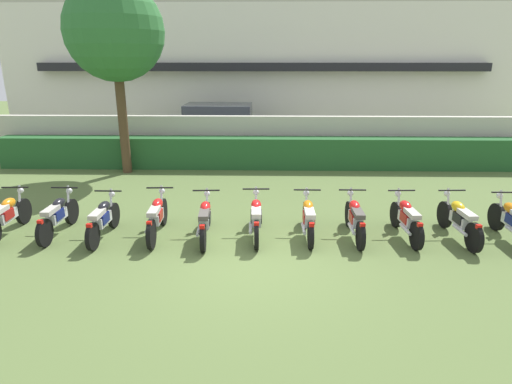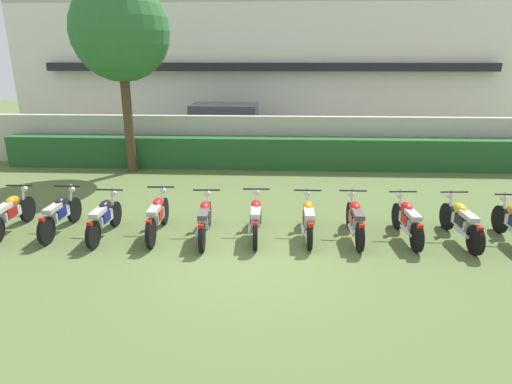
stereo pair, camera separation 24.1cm
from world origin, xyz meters
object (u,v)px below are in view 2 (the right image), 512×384
object	(u,v)px
tree_near_inspector	(120,32)
motorcycle_in_row_5	(256,217)
motorcycle_in_row_2	(104,217)
motorcycle_in_row_8	(407,220)
motorcycle_in_row_9	(461,221)
motorcycle_in_row_0	(11,213)
motorcycle_in_row_4	(205,219)
motorcycle_in_row_1	(60,213)
parked_car	(228,127)
motorcycle_in_row_6	(308,218)
motorcycle_in_row_7	(355,219)
motorcycle_in_row_3	(157,215)

from	to	relation	value
tree_near_inspector	motorcycle_in_row_5	bearing A→B (deg)	-49.82
motorcycle_in_row_2	motorcycle_in_row_8	xyz separation A→B (m)	(6.53, 0.17, 0.00)
motorcycle_in_row_9	motorcycle_in_row_5	bearing A→B (deg)	86.53
tree_near_inspector	motorcycle_in_row_5	size ratio (longest dim) A/B	3.21
motorcycle_in_row_0	motorcycle_in_row_9	size ratio (longest dim) A/B	0.99
motorcycle_in_row_4	motorcycle_in_row_8	size ratio (longest dim) A/B	1.06
motorcycle_in_row_1	parked_car	bearing A→B (deg)	-16.53
parked_car	tree_near_inspector	distance (m)	5.92
motorcycle_in_row_0	motorcycle_in_row_1	size ratio (longest dim) A/B	1.02
motorcycle_in_row_5	motorcycle_in_row_6	distance (m)	1.13
motorcycle_in_row_4	motorcycle_in_row_7	distance (m)	3.23
motorcycle_in_row_1	motorcycle_in_row_8	bearing A→B (deg)	-89.77
motorcycle_in_row_3	motorcycle_in_row_6	bearing A→B (deg)	-91.90
motorcycle_in_row_7	motorcycle_in_row_5	bearing A→B (deg)	89.98
motorcycle_in_row_3	motorcycle_in_row_6	world-z (taller)	motorcycle_in_row_3
parked_car	motorcycle_in_row_5	world-z (taller)	parked_car
motorcycle_in_row_4	motorcycle_in_row_0	bearing A→B (deg)	85.15
motorcycle_in_row_1	motorcycle_in_row_9	distance (m)	8.71
motorcycle_in_row_4	motorcycle_in_row_5	bearing A→B (deg)	-87.06
motorcycle_in_row_5	tree_near_inspector	bearing A→B (deg)	38.40
motorcycle_in_row_4	motorcycle_in_row_5	world-z (taller)	motorcycle_in_row_5
tree_near_inspector	motorcycle_in_row_6	xyz separation A→B (m)	(5.64, -5.31, -4.05)
parked_car	motorcycle_in_row_4	world-z (taller)	parked_car
motorcycle_in_row_7	motorcycle_in_row_9	distance (m)	2.22
parked_car	motorcycle_in_row_9	xyz separation A→B (m)	(5.97, -9.13, -0.49)
parked_car	motorcycle_in_row_4	distance (m)	9.25
motorcycle_in_row_0	motorcycle_in_row_8	size ratio (longest dim) A/B	1.05
motorcycle_in_row_0	motorcycle_in_row_3	bearing A→B (deg)	-91.98
tree_near_inspector	motorcycle_in_row_6	size ratio (longest dim) A/B	3.32
motorcycle_in_row_3	motorcycle_in_row_9	world-z (taller)	motorcycle_in_row_3
motorcycle_in_row_1	motorcycle_in_row_3	xyz separation A→B (m)	(2.20, -0.03, 0.01)
motorcycle_in_row_1	motorcycle_in_row_9	bearing A→B (deg)	-90.06
motorcycle_in_row_6	motorcycle_in_row_8	xyz separation A→B (m)	(2.11, -0.02, 0.01)
motorcycle_in_row_1	motorcycle_in_row_7	size ratio (longest dim) A/B	1.00
parked_car	motorcycle_in_row_2	world-z (taller)	parked_car
motorcycle_in_row_5	parked_car	bearing A→B (deg)	8.32
motorcycle_in_row_0	motorcycle_in_row_4	world-z (taller)	motorcycle_in_row_0
parked_car	motorcycle_in_row_8	size ratio (longest dim) A/B	2.50
motorcycle_in_row_2	motorcycle_in_row_0	bearing A→B (deg)	86.77
parked_car	tree_near_inspector	world-z (taller)	tree_near_inspector
motorcycle_in_row_2	motorcycle_in_row_1	bearing A→B (deg)	81.15
parked_car	motorcycle_in_row_2	xyz separation A→B (m)	(-1.67, -9.26, -0.50)
tree_near_inspector	motorcycle_in_row_3	size ratio (longest dim) A/B	3.09
motorcycle_in_row_1	motorcycle_in_row_4	bearing A→B (deg)	-92.16
motorcycle_in_row_3	motorcycle_in_row_5	world-z (taller)	motorcycle_in_row_3
motorcycle_in_row_7	motorcycle_in_row_9	xyz separation A→B (m)	(2.22, -0.03, 0.01)
motorcycle_in_row_6	motorcycle_in_row_9	xyz separation A→B (m)	(3.22, -0.06, 0.01)
motorcycle_in_row_5	motorcycle_in_row_6	size ratio (longest dim) A/B	1.03
motorcycle_in_row_7	motorcycle_in_row_0	bearing A→B (deg)	90.18
parked_car	motorcycle_in_row_7	bearing A→B (deg)	-66.17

